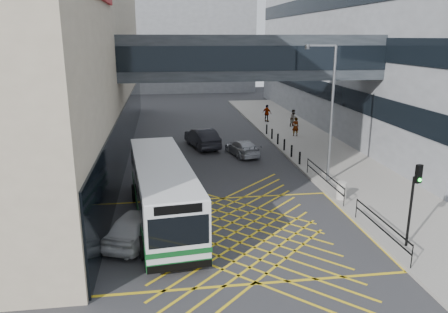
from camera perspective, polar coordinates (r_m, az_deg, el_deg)
name	(u,v)px	position (r m, az deg, el deg)	size (l,w,h in m)	color
ground	(236,232)	(20.83, 1.56, -9.84)	(120.00, 120.00, 0.00)	#333335
building_right	(431,25)	(50.52, 25.45, 15.24)	(24.09, 44.00, 20.00)	gray
building_far	(167,36)	(78.58, -7.45, 15.36)	(28.00, 16.00, 18.00)	gray
skybridge	(251,57)	(31.22, 3.48, 12.84)	(20.00, 4.10, 3.00)	#2C3136
pavement	(313,147)	(36.78, 11.56, 1.24)	(6.00, 54.00, 0.16)	gray
box_junction	(236,232)	(20.83, 1.56, -9.83)	(12.00, 9.00, 0.01)	gold
bus	(162,190)	(21.63, -8.05, -4.30)	(3.66, 11.14, 3.07)	silver
car_white	(138,225)	(20.10, -11.21, -8.77)	(1.92, 4.69, 1.49)	silver
car_dark	(202,138)	(36.14, -2.88, 2.46)	(2.01, 5.13, 1.60)	black
car_silver	(242,147)	(33.67, 2.40, 1.21)	(1.72, 4.08, 1.27)	#9A9DA3
traffic_light	(414,194)	(19.83, 23.59, -4.49)	(0.29, 0.44, 3.70)	black
street_lamp	(329,106)	(26.99, 13.55, 6.44)	(1.88, 0.59, 8.27)	slate
litter_bin	(341,190)	(25.11, 15.09, -4.30)	(0.56, 0.56, 0.97)	#ADA89E
kerb_railings	(346,195)	(23.78, 15.67, -4.86)	(0.05, 12.54, 1.00)	black
bollards	(281,142)	(35.84, 7.46, 1.93)	(0.14, 10.14, 0.90)	black
pedestrian_a	(295,127)	(40.04, 9.31, 3.86)	(0.68, 0.48, 1.70)	gray
pedestrian_b	(294,118)	(44.38, 9.07, 4.98)	(0.82, 0.48, 1.69)	gray
pedestrian_c	(267,113)	(46.49, 5.63, 5.64)	(1.06, 0.51, 1.80)	gray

